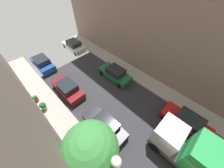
{
  "coord_description": "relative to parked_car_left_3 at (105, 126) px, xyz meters",
  "views": [
    {
      "loc": [
        -5.38,
        1.62,
        11.16
      ],
      "look_at": [
        1.37,
        8.34,
        0.5
      ],
      "focal_mm": 19.67,
      "sensor_mm": 36.0,
      "label": 1
    }
  ],
  "objects": [
    {
      "name": "parked_car_left_4",
      "position": [
        0.0,
        5.99,
        0.0
      ],
      "size": [
        1.78,
        4.2,
        1.57
      ],
      "color": "maroon",
      "rests_on": "ground"
    },
    {
      "name": "parked_car_right_2",
      "position": [
        5.4,
        3.95,
        0.0
      ],
      "size": [
        1.78,
        4.2,
        1.57
      ],
      "color": "#1E6638",
      "rests_on": "ground"
    },
    {
      "name": "street_tree_0",
      "position": [
        -2.27,
        -1.64,
        3.64
      ],
      "size": [
        2.92,
        2.92,
        5.71
      ],
      "color": "brown",
      "rests_on": "sidewalk_left"
    },
    {
      "name": "parked_car_left_5",
      "position": [
        0.0,
        12.33,
        0.0
      ],
      "size": [
        1.78,
        4.2,
        1.57
      ],
      "color": "#194799",
      "rests_on": "ground"
    },
    {
      "name": "potted_plant_3",
      "position": [
        -3.06,
        7.38,
        -0.14
      ],
      "size": [
        0.44,
        0.44,
        0.81
      ],
      "color": "brown",
      "rests_on": "sidewalk_left"
    },
    {
      "name": "sidewalk_right",
      "position": [
        7.7,
        -5.19,
        -0.64
      ],
      "size": [
        2.0,
        44.0,
        0.15
      ],
      "primitive_type": "cube",
      "color": "#A8A399",
      "rests_on": "ground"
    },
    {
      "name": "potted_plant_1",
      "position": [
        -2.93,
        5.82,
        -0.04
      ],
      "size": [
        0.61,
        0.61,
        0.95
      ],
      "color": "#B2A899",
      "rests_on": "sidewalk_left"
    },
    {
      "name": "ground",
      "position": [
        2.7,
        -5.19,
        -0.72
      ],
      "size": [
        32.0,
        32.0,
        0.0
      ],
      "primitive_type": "plane",
      "color": "#2D2D33"
    },
    {
      "name": "parked_car_right_3",
      "position": [
        5.4,
        13.02,
        0.0
      ],
      "size": [
        1.78,
        4.2,
        1.57
      ],
      "color": "white",
      "rests_on": "ground"
    },
    {
      "name": "parked_car_left_3",
      "position": [
        0.0,
        0.0,
        0.0
      ],
      "size": [
        1.78,
        4.2,
        1.57
      ],
      "color": "black",
      "rests_on": "ground"
    },
    {
      "name": "lamp_post",
      "position": [
        -1.9,
        -3.03,
        3.11
      ],
      "size": [
        0.44,
        0.44,
        5.59
      ],
      "color": "#333338",
      "rests_on": "sidewalk_left"
    },
    {
      "name": "parked_car_right_1",
      "position": [
        5.4,
        -4.92,
        0.0
      ],
      "size": [
        1.78,
        4.2,
        1.57
      ],
      "color": "red",
      "rests_on": "ground"
    },
    {
      "name": "delivery_truck",
      "position": [
        2.7,
        -6.83,
        1.07
      ],
      "size": [
        2.26,
        6.6,
        3.38
      ],
      "color": "#4C4C51",
      "rests_on": "ground"
    }
  ]
}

